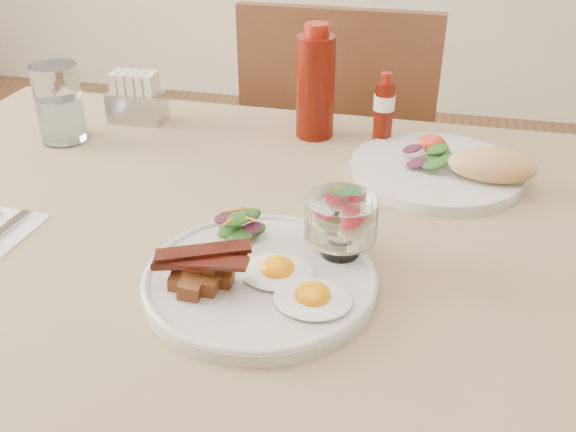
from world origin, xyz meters
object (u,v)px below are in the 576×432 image
Objects in this scene: table at (269,278)px; fruit_cup at (341,218)px; hot_sauce_bottle at (384,111)px; second_plate at (449,167)px; ketchup_bottle at (315,85)px; water_glass at (60,108)px; sugar_caddy at (136,100)px; chair_far at (340,168)px; main_plate at (260,280)px.

fruit_cup is at bearing -31.10° from table.
second_plate is at bearing -41.96° from hot_sauce_bottle.
second_plate is 0.28m from ketchup_bottle.
second_plate is (0.13, 0.28, -0.05)m from fruit_cup.
ketchup_bottle is at bearing 16.17° from water_glass.
second_plate is 2.21× the size of hot_sauce_bottle.
table is at bearing -45.14° from sugar_caddy.
second_plate is 1.42× the size of ketchup_bottle.
table is 0.50m from water_glass.
table is at bearing -25.27° from water_glass.
water_glass is at bearing -133.02° from chair_far.
fruit_cup is 0.70× the size of hot_sauce_bottle.
fruit_cup is (0.08, 0.07, 0.06)m from main_plate.
chair_far is 0.47m from hot_sauce_bottle.
ketchup_bottle is 1.55× the size of hot_sauce_bottle.
water_glass is at bearing 143.35° from main_plate.
sugar_caddy is (-0.34, -0.01, -0.05)m from ketchup_bottle.
water_glass is (-0.55, -0.11, -0.00)m from hot_sauce_bottle.
water_glass is (-0.43, -0.12, -0.03)m from ketchup_bottle.
second_plate is 0.59m from sugar_caddy.
main_plate is 0.46m from hot_sauce_bottle.
table is at bearing 101.22° from main_plate.
sugar_caddy is at bearing 169.53° from second_plate.
hot_sauce_bottle is at bearing -5.87° from ketchup_bottle.
water_glass reaches higher than table.
sugar_caddy is at bearing 129.08° from main_plate.
table is 0.34m from second_plate.
ketchup_bottle is (-0.03, 0.46, 0.09)m from main_plate.
main_plate is 1.40× the size of ketchup_bottle.
fruit_cup is at bearing -26.53° from water_glass.
chair_far is at bearing 90.00° from table.
hot_sauce_bottle is at bearing -2.47° from sugar_caddy.
ketchup_bottle is (-0.00, 0.33, 0.18)m from table.
chair_far reaches higher than second_plate.
main_plate is 2.66× the size of sugar_caddy.
water_glass is (-0.43, -0.46, 0.29)m from chair_far.
fruit_cup is 0.41m from ketchup_bottle.
hot_sauce_bottle is at bearing 78.19° from main_plate.
main_plate is (0.03, -0.14, 0.10)m from table.
water_glass is at bearing 153.47° from fruit_cup.
sugar_caddy is at bearing 139.72° from fruit_cup.
hot_sauce_bottle is (0.01, 0.38, -0.00)m from fruit_cup.
second_plate is 2.10× the size of water_glass.
second_plate is at bearing -12.77° from sugar_caddy.
hot_sauce_bottle reaches higher than main_plate.
sugar_caddy is (-0.45, 0.38, -0.02)m from fruit_cup.
sugar_caddy is at bearing -178.10° from ketchup_bottle.
table is 0.48m from sugar_caddy.
hot_sauce_bottle is (-0.12, 0.11, 0.04)m from second_plate.
sugar_caddy is (-0.37, 0.45, 0.03)m from main_plate.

